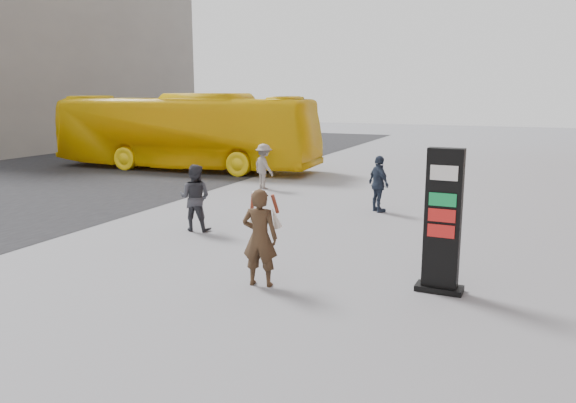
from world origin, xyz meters
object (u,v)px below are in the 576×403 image
at_px(info_pylon, 443,221).
at_px(pedestrian_c, 379,184).
at_px(woman, 260,236).
at_px(pedestrian_a, 195,198).
at_px(bus, 185,132).
at_px(pedestrian_b, 264,166).

xyz_separation_m(info_pylon, pedestrian_c, (-2.58, 5.89, -0.43)).
distance_m(woman, pedestrian_a, 4.33).
bearing_deg(pedestrian_c, info_pylon, 158.28).
relative_size(pedestrian_a, pedestrian_c, 1.02).
height_order(info_pylon, bus, bus).
xyz_separation_m(pedestrian_a, pedestrian_c, (3.56, 3.89, -0.02)).
bearing_deg(pedestrian_b, bus, 2.77).
bearing_deg(pedestrian_b, pedestrian_c, -171.49).
distance_m(bus, pedestrian_b, 6.28).
height_order(bus, pedestrian_a, bus).
bearing_deg(woman, pedestrian_b, -74.09).
height_order(woman, pedestrian_a, woman).
height_order(info_pylon, pedestrian_b, info_pylon).
bearing_deg(info_pylon, pedestrian_a, 163.63).
bearing_deg(pedestrian_a, bus, -64.73).
height_order(pedestrian_a, pedestrian_b, pedestrian_a).
relative_size(info_pylon, pedestrian_b, 1.56).
bearing_deg(bus, pedestrian_a, -148.61).
distance_m(pedestrian_a, pedestrian_c, 5.28).
xyz_separation_m(woman, pedestrian_b, (-4.27, 8.99, -0.10)).
distance_m(info_pylon, woman, 3.11).
distance_m(info_pylon, pedestrian_a, 6.47).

